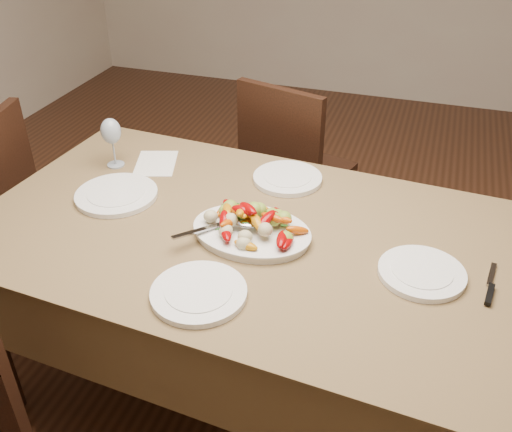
{
  "coord_description": "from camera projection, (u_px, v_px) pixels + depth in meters",
  "views": [
    {
      "loc": [
        0.51,
        -1.71,
        1.8
      ],
      "look_at": [
        0.05,
        -0.29,
        0.82
      ],
      "focal_mm": 40.0,
      "sensor_mm": 36.0,
      "label": 1
    }
  ],
  "objects": [
    {
      "name": "plate_near",
      "position": [
        199.0,
        293.0,
        1.56
      ],
      "size": [
        0.27,
        0.27,
        0.02
      ],
      "primitive_type": "cylinder",
      "color": "white",
      "rests_on": "dining_table"
    },
    {
      "name": "roasted_vegetables",
      "position": [
        252.0,
        218.0,
        1.76
      ],
      "size": [
        0.32,
        0.23,
        0.09
      ],
      "primitive_type": null,
      "rotation": [
        0.0,
        0.0,
        -0.07
      ],
      "color": "#7F0203",
      "rests_on": "serving_platter"
    },
    {
      "name": "chair_far",
      "position": [
        299.0,
        171.0,
        2.75
      ],
      "size": [
        0.52,
        0.52,
        0.95
      ],
      "primitive_type": null,
      "rotation": [
        0.0,
        0.0,
        2.85
      ],
      "color": "black",
      "rests_on": "ground"
    },
    {
      "name": "dining_table",
      "position": [
        256.0,
        320.0,
        2.03
      ],
      "size": [
        1.91,
        1.17,
        0.76
      ],
      "primitive_type": "cube",
      "rotation": [
        0.0,
        0.0,
        -0.07
      ],
      "color": "brown",
      "rests_on": "ground"
    },
    {
      "name": "floor",
      "position": [
        267.0,
        337.0,
        2.48
      ],
      "size": [
        6.0,
        6.0,
        0.0
      ],
      "primitive_type": "plane",
      "color": "#391E11",
      "rests_on": "ground"
    },
    {
      "name": "table_knife",
      "position": [
        490.0,
        286.0,
        1.59
      ],
      "size": [
        0.05,
        0.2,
        0.01
      ],
      "primitive_type": null,
      "rotation": [
        0.0,
        0.0,
        -0.15
      ],
      "color": "#9EA0A8",
      "rests_on": "dining_table"
    },
    {
      "name": "serving_spoon",
      "position": [
        228.0,
        226.0,
        1.76
      ],
      "size": [
        0.26,
        0.21,
        0.03
      ],
      "primitive_type": null,
      "rotation": [
        0.0,
        0.0,
        -0.63
      ],
      "color": "#9EA0A8",
      "rests_on": "serving_platter"
    },
    {
      "name": "plate_left",
      "position": [
        117.0,
        195.0,
        2.0
      ],
      "size": [
        0.29,
        0.29,
        0.02
      ],
      "primitive_type": "cylinder",
      "color": "white",
      "rests_on": "dining_table"
    },
    {
      "name": "plate_far",
      "position": [
        287.0,
        178.0,
        2.09
      ],
      "size": [
        0.25,
        0.25,
        0.02
      ],
      "primitive_type": "cylinder",
      "color": "white",
      "rests_on": "dining_table"
    },
    {
      "name": "plate_right",
      "position": [
        422.0,
        273.0,
        1.63
      ],
      "size": [
        0.25,
        0.25,
        0.02
      ],
      "primitive_type": "cylinder",
      "color": "white",
      "rests_on": "dining_table"
    },
    {
      "name": "wine_glass",
      "position": [
        112.0,
        141.0,
        2.14
      ],
      "size": [
        0.08,
        0.08,
        0.2
      ],
      "primitive_type": null,
      "color": "#8C99A5",
      "rests_on": "dining_table"
    },
    {
      "name": "menu_card",
      "position": [
        156.0,
        163.0,
        2.21
      ],
      "size": [
        0.21,
        0.25,
        0.0
      ],
      "primitive_type": "cube",
      "rotation": [
        0.0,
        0.0,
        0.32
      ],
      "color": "silver",
      "rests_on": "dining_table"
    },
    {
      "name": "serving_platter",
      "position": [
        252.0,
        234.0,
        1.79
      ],
      "size": [
        0.39,
        0.3,
        0.02
      ],
      "primitive_type": "ellipsoid",
      "rotation": [
        0.0,
        0.0,
        -0.07
      ],
      "color": "white",
      "rests_on": "dining_table"
    }
  ]
}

